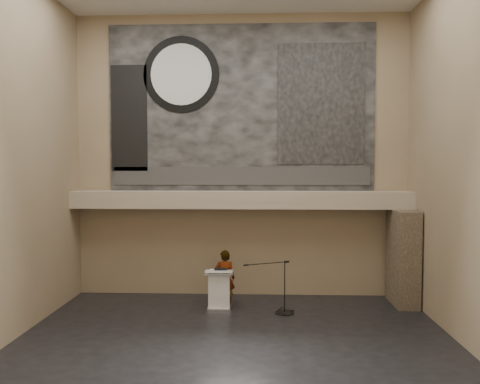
{
  "coord_description": "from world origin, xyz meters",
  "views": [
    {
      "loc": [
        0.51,
        -10.21,
        3.9
      ],
      "look_at": [
        0.0,
        3.2,
        3.2
      ],
      "focal_mm": 35.0,
      "sensor_mm": 36.0,
      "label": 1
    }
  ],
  "objects": [
    {
      "name": "soffit",
      "position": [
        0.0,
        3.6,
        2.95
      ],
      "size": [
        10.0,
        0.8,
        0.5
      ],
      "primitive_type": "cube",
      "color": "#9F907B",
      "rests_on": "wall_back"
    },
    {
      "name": "binder",
      "position": [
        -0.48,
        2.42,
        1.12
      ],
      "size": [
        0.37,
        0.32,
        0.04
      ],
      "primitive_type": "cube",
      "rotation": [
        0.0,
        0.0,
        -0.18
      ],
      "color": "black",
      "rests_on": "lectern"
    },
    {
      "name": "floor",
      "position": [
        0.0,
        0.0,
        0.0
      ],
      "size": [
        10.0,
        10.0,
        0.0
      ],
      "primitive_type": "plane",
      "color": "black",
      "rests_on": "ground"
    },
    {
      "name": "banner_building_print",
      "position": [
        2.4,
        3.93,
        5.8
      ],
      "size": [
        2.6,
        0.02,
        3.6
      ],
      "primitive_type": "cube",
      "color": "black",
      "rests_on": "banner"
    },
    {
      "name": "papers",
      "position": [
        -0.71,
        2.37,
        1.1
      ],
      "size": [
        0.26,
        0.32,
        0.0
      ],
      "primitive_type": "cube",
      "rotation": [
        0.0,
        0.0,
        -0.21
      ],
      "color": "silver",
      "rests_on": "lectern"
    },
    {
      "name": "mic_stand",
      "position": [
        1.2,
        2.16,
        0.21
      ],
      "size": [
        1.34,
        0.74,
        1.42
      ],
      "rotation": [
        0.0,
        0.0,
        0.41
      ],
      "color": "black",
      "rests_on": "floor"
    },
    {
      "name": "banner_clock_rim",
      "position": [
        -1.8,
        3.93,
        6.7
      ],
      "size": [
        2.3,
        0.02,
        2.3
      ],
      "primitive_type": "cylinder",
      "rotation": [
        1.57,
        0.0,
        0.0
      ],
      "color": "black",
      "rests_on": "banner"
    },
    {
      "name": "wall_back",
      "position": [
        0.0,
        4.0,
        4.25
      ],
      "size": [
        10.0,
        0.02,
        8.5
      ],
      "primitive_type": "cube",
      "color": "#827353",
      "rests_on": "floor"
    },
    {
      "name": "stone_pier",
      "position": [
        4.65,
        3.15,
        1.35
      ],
      "size": [
        0.6,
        1.4,
        2.7
      ],
      "primitive_type": "cube",
      "color": "#423628",
      "rests_on": "floor"
    },
    {
      "name": "banner_text_strip",
      "position": [
        0.0,
        3.93,
        3.65
      ],
      "size": [
        7.76,
        0.02,
        0.55
      ],
      "primitive_type": "cube",
      "color": "#2B2B2B",
      "rests_on": "banner"
    },
    {
      "name": "speaker_person",
      "position": [
        -0.41,
        2.8,
        0.79
      ],
      "size": [
        0.6,
        0.41,
        1.58
      ],
      "primitive_type": "imported",
      "rotation": [
        0.0,
        0.0,
        3.09
      ],
      "color": "silver",
      "rests_on": "floor"
    },
    {
      "name": "banner",
      "position": [
        0.0,
        3.97,
        5.7
      ],
      "size": [
        8.0,
        0.05,
        5.0
      ],
      "primitive_type": "cube",
      "color": "black",
      "rests_on": "wall_back"
    },
    {
      "name": "banner_brick_print",
      "position": [
        -3.4,
        3.93,
        5.4
      ],
      "size": [
        1.1,
        0.02,
        3.2
      ],
      "primitive_type": "cube",
      "color": "black",
      "rests_on": "banner"
    },
    {
      "name": "wall_left",
      "position": [
        -5.0,
        0.0,
        4.25
      ],
      "size": [
        0.02,
        8.0,
        8.5
      ],
      "primitive_type": "cube",
      "color": "#827353",
      "rests_on": "floor"
    },
    {
      "name": "sprinkler_left",
      "position": [
        -1.6,
        3.55,
        2.67
      ],
      "size": [
        0.04,
        0.04,
        0.06
      ],
      "primitive_type": "cylinder",
      "color": "#B2893D",
      "rests_on": "soffit"
    },
    {
      "name": "wall_right",
      "position": [
        5.0,
        0.0,
        4.25
      ],
      "size": [
        0.02,
        8.0,
        8.5
      ],
      "primitive_type": "cube",
      "color": "#827353",
      "rests_on": "floor"
    },
    {
      "name": "sprinkler_right",
      "position": [
        1.9,
        3.55,
        2.67
      ],
      "size": [
        0.04,
        0.04,
        0.06
      ],
      "primitive_type": "cylinder",
      "color": "#B2893D",
      "rests_on": "soffit"
    },
    {
      "name": "banner_clock_face",
      "position": [
        -1.8,
        3.91,
        6.7
      ],
      "size": [
        1.84,
        0.02,
        1.84
      ],
      "primitive_type": "cylinder",
      "rotation": [
        1.57,
        0.0,
        0.0
      ],
      "color": "silver",
      "rests_on": "banner"
    },
    {
      "name": "lectern",
      "position": [
        -0.54,
        2.42,
        0.55
      ],
      "size": [
        0.74,
        0.54,
        1.14
      ],
      "rotation": [
        0.0,
        0.0,
        0.01
      ],
      "color": "silver",
      "rests_on": "floor"
    },
    {
      "name": "wall_front",
      "position": [
        0.0,
        -4.0,
        4.25
      ],
      "size": [
        10.0,
        0.02,
        8.5
      ],
      "primitive_type": "cube",
      "color": "#827353",
      "rests_on": "floor"
    }
  ]
}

